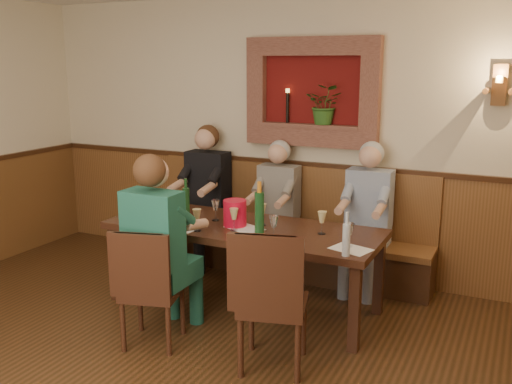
% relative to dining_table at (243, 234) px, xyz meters
% --- Properties ---
extents(room_shell, '(6.04, 6.04, 2.82)m').
position_rel_dining_table_xyz_m(room_shell, '(0.00, -1.85, 1.21)').
color(room_shell, beige).
rests_on(room_shell, ground).
extents(wainscoting, '(6.02, 6.02, 1.15)m').
position_rel_dining_table_xyz_m(wainscoting, '(0.00, -1.85, -0.09)').
color(wainscoting, brown).
rests_on(wainscoting, ground).
extents(wall_niche, '(1.36, 0.30, 1.06)m').
position_rel_dining_table_xyz_m(wall_niche, '(0.24, 1.09, 1.13)').
color(wall_niche, '#5E0F0D').
rests_on(wall_niche, ground).
extents(wall_sconce, '(0.25, 0.20, 0.35)m').
position_rel_dining_table_xyz_m(wall_sconce, '(1.90, 1.08, 1.27)').
color(wall_sconce, brown).
rests_on(wall_sconce, ground).
extents(dining_table, '(2.40, 0.90, 0.75)m').
position_rel_dining_table_xyz_m(dining_table, '(0.00, 0.00, 0.00)').
color(dining_table, black).
rests_on(dining_table, ground).
extents(bench, '(3.00, 0.45, 1.11)m').
position_rel_dining_table_xyz_m(bench, '(0.00, 0.94, -0.35)').
color(bench, '#381E0F').
rests_on(bench, ground).
extents(chair_near_left, '(0.51, 0.51, 0.94)m').
position_rel_dining_table_xyz_m(chair_near_left, '(-0.31, -0.93, -0.40)').
color(chair_near_left, black).
rests_on(chair_near_left, ground).
extents(chair_near_right, '(0.57, 0.57, 1.04)m').
position_rel_dining_table_xyz_m(chair_near_right, '(0.66, -0.84, -0.37)').
color(chair_near_right, black).
rests_on(chair_near_right, ground).
extents(person_bench_left, '(0.45, 0.55, 1.50)m').
position_rel_dining_table_xyz_m(person_bench_left, '(-0.90, 0.84, -0.05)').
color(person_bench_left, black).
rests_on(person_bench_left, ground).
extents(person_bench_mid, '(0.40, 0.49, 1.38)m').
position_rel_dining_table_xyz_m(person_bench_mid, '(-0.07, 0.84, -0.11)').
color(person_bench_mid, '#585451').
rests_on(person_bench_mid, ground).
extents(person_bench_right, '(0.42, 0.51, 1.42)m').
position_rel_dining_table_xyz_m(person_bench_right, '(0.87, 0.84, -0.09)').
color(person_bench_right, navy).
rests_on(person_bench_right, ground).
extents(person_chair_front, '(0.45, 0.55, 1.49)m').
position_rel_dining_table_xyz_m(person_chair_front, '(-0.32, -0.78, -0.06)').
color(person_chair_front, '#164750').
rests_on(person_chair_front, ground).
extents(spittoon_bucket, '(0.21, 0.21, 0.23)m').
position_rel_dining_table_xyz_m(spittoon_bucket, '(-0.06, -0.04, 0.19)').
color(spittoon_bucket, red).
rests_on(spittoon_bucket, dining_table).
extents(wine_bottle_green_a, '(0.08, 0.08, 0.43)m').
position_rel_dining_table_xyz_m(wine_bottle_green_a, '(0.21, -0.12, 0.26)').
color(wine_bottle_green_a, '#19471E').
rests_on(wine_bottle_green_a, dining_table).
extents(wine_bottle_green_b, '(0.07, 0.07, 0.36)m').
position_rel_dining_table_xyz_m(wine_bottle_green_b, '(-0.61, 0.05, 0.22)').
color(wine_bottle_green_b, '#19471E').
rests_on(wine_bottle_green_b, dining_table).
extents(water_bottle, '(0.08, 0.08, 0.33)m').
position_rel_dining_table_xyz_m(water_bottle, '(1.04, -0.38, 0.21)').
color(water_bottle, silver).
rests_on(water_bottle, dining_table).
extents(tasting_sheet_a, '(0.30, 0.27, 0.00)m').
position_rel_dining_table_xyz_m(tasting_sheet_a, '(-0.84, -0.08, 0.08)').
color(tasting_sheet_a, white).
rests_on(tasting_sheet_a, dining_table).
extents(tasting_sheet_b, '(0.37, 0.33, 0.00)m').
position_rel_dining_table_xyz_m(tasting_sheet_b, '(0.05, -0.07, 0.08)').
color(tasting_sheet_b, white).
rests_on(tasting_sheet_b, dining_table).
extents(tasting_sheet_c, '(0.34, 0.28, 0.00)m').
position_rel_dining_table_xyz_m(tasting_sheet_c, '(1.03, -0.22, 0.08)').
color(tasting_sheet_c, white).
rests_on(tasting_sheet_c, dining_table).
extents(tasting_sheet_d, '(0.34, 0.26, 0.00)m').
position_rel_dining_table_xyz_m(tasting_sheet_d, '(-0.45, -0.28, 0.08)').
color(tasting_sheet_d, white).
rests_on(tasting_sheet_d, dining_table).
extents(wine_glass_0, '(0.08, 0.08, 0.19)m').
position_rel_dining_table_xyz_m(wine_glass_0, '(0.70, 0.07, 0.17)').
color(wine_glass_0, '#D7C380').
rests_on(wine_glass_0, dining_table).
extents(wine_glass_1, '(0.08, 0.08, 0.19)m').
position_rel_dining_table_xyz_m(wine_glass_1, '(-0.30, 0.04, 0.17)').
color(wine_glass_1, white).
rests_on(wine_glass_1, dining_table).
extents(wine_glass_2, '(0.08, 0.08, 0.19)m').
position_rel_dining_table_xyz_m(wine_glass_2, '(-0.27, -0.31, 0.17)').
color(wine_glass_2, '#D7C380').
rests_on(wine_glass_2, dining_table).
extents(wine_glass_3, '(0.08, 0.08, 0.19)m').
position_rel_dining_table_xyz_m(wine_glass_3, '(1.00, -0.17, 0.17)').
color(wine_glass_3, white).
rests_on(wine_glass_3, dining_table).
extents(wine_glass_4, '(0.08, 0.08, 0.19)m').
position_rel_dining_table_xyz_m(wine_glass_4, '(0.14, 0.09, 0.17)').
color(wine_glass_4, '#D7C380').
rests_on(wine_glass_4, dining_table).
extents(wine_glass_5, '(0.08, 0.08, 0.19)m').
position_rel_dining_table_xyz_m(wine_glass_5, '(-0.56, -0.19, 0.17)').
color(wine_glass_5, '#D7C380').
rests_on(wine_glass_5, dining_table).
extents(wine_glass_6, '(0.08, 0.08, 0.19)m').
position_rel_dining_table_xyz_m(wine_glass_6, '(-0.01, -0.16, 0.17)').
color(wine_glass_6, '#D7C380').
rests_on(wine_glass_6, dining_table).
extents(wine_glass_7, '(0.08, 0.08, 0.19)m').
position_rel_dining_table_xyz_m(wine_glass_7, '(0.39, -0.22, 0.17)').
color(wine_glass_7, white).
rests_on(wine_glass_7, dining_table).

